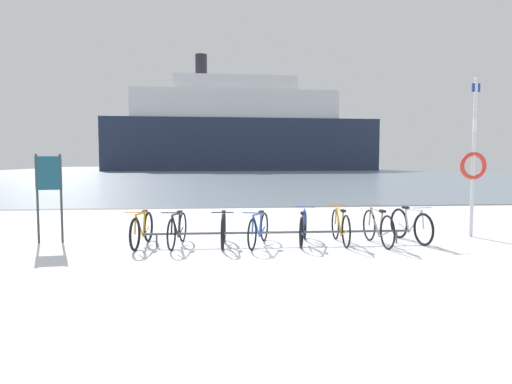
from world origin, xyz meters
The scene contains 13 objects.
ground centered at (0.00, 53.90, -0.04)m, with size 80.00×132.00×0.08m.
bike_rack centered at (0.35, 2.28, 0.27)m, with size 5.89×0.16×0.31m.
bicycle_0 centered at (-2.63, 2.45, 0.36)m, with size 0.46×1.71×0.80m.
bicycle_1 centered at (-1.87, 2.39, 0.36)m, with size 0.46×1.69×0.79m.
bicycle_2 centered at (-0.87, 2.32, 0.36)m, with size 0.46×1.66×0.79m.
bicycle_3 centered at (-0.11, 2.27, 0.36)m, with size 0.70×1.64×0.78m.
bicycle_4 centered at (0.91, 2.42, 0.35)m, with size 0.62×1.70×0.78m.
bicycle_5 centered at (1.74, 2.34, 0.38)m, with size 0.46×1.75×0.83m.
bicycle_6 centered at (2.51, 2.09, 0.38)m, with size 0.46×1.74×0.85m.
bicycle_7 centered at (3.39, 2.36, 0.37)m, with size 0.46×1.67×0.83m.
info_sign centered at (-4.74, 3.06, 1.36)m, with size 0.55×0.11×2.00m.
rescue_post centered at (5.15, 2.85, 1.85)m, with size 0.67×0.10×3.83m.
ferry_ship centered at (4.14, 75.22, 7.06)m, with size 49.07×12.55×21.06m.
Camera 1 is at (-1.13, -7.17, 1.86)m, focal length 30.90 mm.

